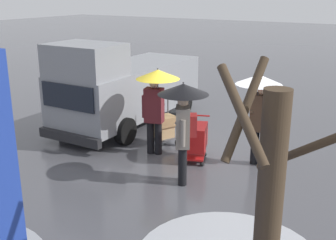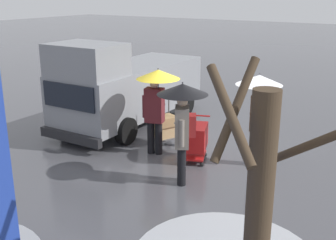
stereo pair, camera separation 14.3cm
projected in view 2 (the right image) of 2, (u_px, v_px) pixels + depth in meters
name	position (u px, v px, depth m)	size (l,w,h in m)	color
ground_plane	(209.00, 159.00, 10.10)	(90.00, 90.00, 0.00)	#4C4C51
cargo_van_parked_right	(126.00, 86.00, 12.37)	(2.26, 5.37, 2.60)	gray
shopping_cart_vendor	(195.00, 138.00, 9.86)	(0.80, 0.96, 1.04)	red
hand_dolly_boxes	(165.00, 127.00, 10.87)	(0.73, 0.84, 1.32)	#515156
pedestrian_pink_side	(260.00, 98.00, 9.36)	(1.04, 1.04, 2.15)	black
pedestrian_black_side	(157.00, 91.00, 10.00)	(1.04, 1.04, 2.15)	black
pedestrian_white_side	(183.00, 110.00, 8.47)	(1.04, 1.04, 2.15)	black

